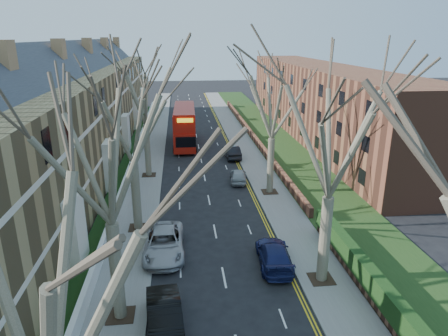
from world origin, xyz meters
name	(u,v)px	position (x,y,z in m)	size (l,w,h in m)	color
pavement_left	(152,148)	(-6.00, 39.00, 0.06)	(3.00, 102.00, 0.12)	slate
pavement_right	(244,145)	(6.00, 39.00, 0.06)	(3.00, 102.00, 0.12)	slate
terrace_left	(71,119)	(-13.65, 31.00, 5.53)	(9.70, 78.00, 13.60)	olive
flats_right	(320,102)	(17.46, 43.00, 4.98)	(13.97, 54.00, 10.00)	brown
wall_hedge_right	(411,334)	(7.70, 2.00, 1.12)	(0.70, 24.00, 1.80)	#522F23
front_wall_left	(133,162)	(-7.65, 31.00, 0.62)	(0.30, 78.00, 1.00)	white
grass_verge_right	(277,143)	(10.50, 39.00, 0.15)	(6.00, 102.00, 0.06)	#1C3814
tree_left_near	(23,283)	(-5.70, -4.00, 8.93)	(9.80, 9.80, 13.73)	brown
tree_left_mid	(103,138)	(-5.70, 6.00, 9.56)	(10.50, 10.50, 14.71)	brown
tree_left_far	(129,107)	(-5.70, 16.00, 9.24)	(10.15, 10.15, 14.22)	brown
tree_left_dist	(143,83)	(-5.70, 28.00, 9.56)	(10.50, 10.50, 14.71)	brown
tree_right_mid	(335,123)	(5.70, 8.00, 9.56)	(10.50, 10.50, 14.71)	brown
tree_right_far	(273,92)	(5.70, 22.00, 9.24)	(10.15, 10.15, 14.22)	brown
double_decker_bus	(185,127)	(-1.72, 40.28, 2.41)	(3.17, 11.81, 4.89)	#A3150B
car_left_mid	(165,319)	(-3.38, 4.68, 0.79)	(1.67, 4.79, 1.58)	black
car_left_far	(164,243)	(-3.65, 12.20, 0.79)	(2.62, 5.67, 1.58)	#A6A5AA
car_right_near	(274,255)	(3.31, 10.07, 0.71)	(1.98, 4.88, 1.42)	#161C4D
car_right_mid	(238,175)	(3.26, 25.33, 0.65)	(1.54, 3.84, 1.31)	#969B9E
car_right_far	(232,152)	(3.70, 33.52, 0.74)	(1.57, 4.50, 1.48)	black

